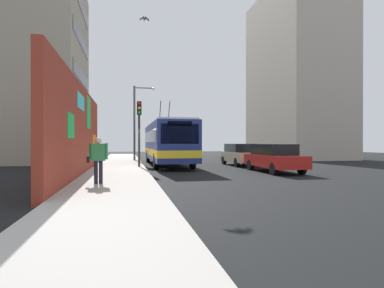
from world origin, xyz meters
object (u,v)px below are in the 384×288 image
(parked_car_red, at_px, (274,157))
(parked_car_champagne, at_px, (241,154))
(city_bus, at_px, (167,142))
(traffic_light, at_px, (139,123))
(street_lamp, at_px, (137,117))
(pedestrian_near_wall, at_px, (98,156))

(parked_car_red, xyz_separation_m, parked_car_champagne, (5.32, 0.00, -0.00))
(city_bus, relative_size, parked_car_red, 2.42)
(traffic_light, bearing_deg, street_lamp, -0.83)
(parked_car_red, xyz_separation_m, pedestrian_near_wall, (-4.42, 9.16, 0.32))
(street_lamp, bearing_deg, city_bus, -157.62)
(pedestrian_near_wall, xyz_separation_m, street_lamp, (16.06, -1.93, 2.73))
(parked_car_red, height_order, pedestrian_near_wall, pedestrian_near_wall)
(city_bus, bearing_deg, traffic_light, 145.03)
(parked_car_champagne, xyz_separation_m, traffic_light, (-1.69, 7.35, 2.09))
(parked_car_champagne, distance_m, pedestrian_near_wall, 13.37)
(traffic_light, distance_m, street_lamp, 8.07)
(city_bus, distance_m, parked_car_red, 8.53)
(city_bus, relative_size, street_lamp, 1.78)
(parked_car_champagne, height_order, traffic_light, traffic_light)
(traffic_light, bearing_deg, parked_car_champagne, -77.07)
(parked_car_champagne, bearing_deg, city_bus, 75.08)
(parked_car_champagne, bearing_deg, parked_car_red, -180.00)
(city_bus, height_order, street_lamp, street_lamp)
(street_lamp, bearing_deg, parked_car_champagne, -131.16)
(city_bus, distance_m, street_lamp, 5.76)
(parked_car_red, relative_size, pedestrian_near_wall, 2.78)
(traffic_light, bearing_deg, pedestrian_near_wall, 167.32)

